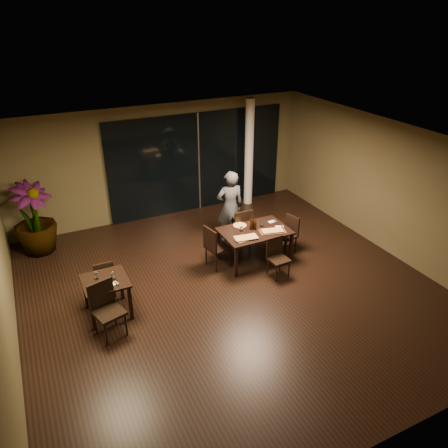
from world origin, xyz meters
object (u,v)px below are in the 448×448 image
chair_main_right (289,232)px  chair_main_far (241,227)px  main_table (255,233)px  bottle_c (253,223)px  diner (230,207)px  side_table (106,286)px  chair_main_near (277,255)px  bottle_a (251,223)px  potted_plant (34,219)px  chair_side_far (104,277)px  chair_side_near (106,306)px  bottle_b (255,225)px  chair_main_left (215,245)px

chair_main_right → chair_main_far: bearing=-136.5°
main_table → bottle_c: 0.23m
diner → side_table: bearing=33.0°
chair_main_near → bottle_a: bottle_a is taller
bottle_a → potted_plant: bearing=150.3°
side_table → chair_side_far: 0.57m
chair_main_far → bottle_a: (-0.04, -0.54, 0.36)m
chair_side_far → main_table: bearing=179.6°
chair_main_near → diner: (-0.21, 1.79, 0.42)m
main_table → chair_main_near: (0.13, -0.73, -0.20)m
chair_main_far → chair_main_right: (0.92, -0.61, -0.07)m
side_table → chair_side_far: chair_side_far is taller
chair_main_right → chair_side_far: 4.25m
main_table → chair_side_near: 3.67m
chair_side_near → bottle_a: size_ratio=3.06×
chair_main_near → bottle_b: bearing=95.3°
side_table → chair_main_near: chair_main_near is taller
bottle_c → chair_side_near: bearing=-162.6°
chair_main_near → chair_side_near: (-3.65, -0.29, 0.09)m
chair_main_right → chair_side_near: (-4.43, -1.03, 0.08)m
chair_main_right → chair_main_left: bearing=-105.8°
main_table → chair_side_near: chair_side_near is taller
chair_main_right → potted_plant: bearing=-128.7°
diner → bottle_a: diner is taller
side_table → chair_side_far: (0.07, 0.55, -0.16)m
main_table → side_table: (-3.40, -0.50, -0.05)m
potted_plant → main_table: bearing=-30.2°
chair_main_right → potted_plant: 5.84m
main_table → bottle_a: (-0.05, 0.08, 0.24)m
chair_side_far → potted_plant: potted_plant is taller
main_table → chair_main_far: chair_main_far is taller
chair_main_near → bottle_c: 0.91m
chair_main_right → bottle_b: bottle_b is taller
bottle_b → bottle_c: bottle_c is taller
chair_main_left → chair_side_far: chair_main_left is taller
diner → bottle_c: (0.07, -0.99, -0.01)m
chair_main_far → chair_main_right: chair_main_far is taller
bottle_b → chair_main_left: bearing=175.7°
chair_side_far → bottle_b: bearing=-180.0°
chair_side_near → diner: bearing=15.3°
side_table → chair_main_far: size_ratio=0.80×
side_table → bottle_c: (3.39, 0.57, 0.27)m
chair_main_far → main_table: bearing=90.2°
main_table → chair_main_left: size_ratio=1.52×
chair_main_far → side_table: bearing=17.4°
bottle_b → bottle_a: bearing=142.6°
chair_side_far → bottle_a: bearing=-179.0°
chair_main_right → bottle_b: size_ratio=3.48×
diner → bottle_b: bearing=103.7°
chair_main_far → chair_side_far: size_ratio=1.19×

